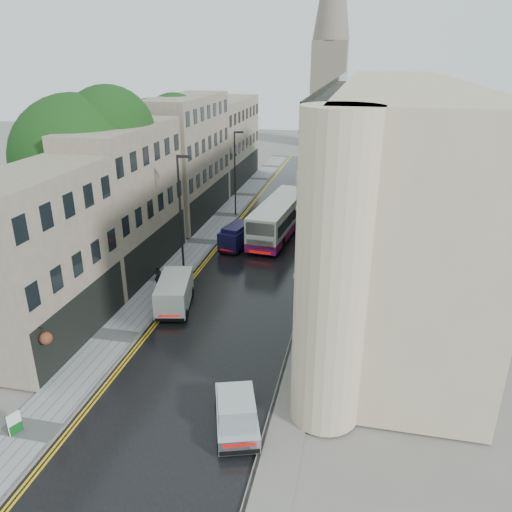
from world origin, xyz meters
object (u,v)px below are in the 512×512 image
at_px(silver_hatchback, 219,435).
at_px(navy_van, 221,239).
at_px(tree_far, 155,159).
at_px(cream_bus, 255,228).
at_px(white_van, 156,304).
at_px(tree_near, 82,183).
at_px(estate_sign, 14,423).
at_px(lamp_post_far, 235,174).
at_px(white_lorry, 301,190).
at_px(lamp_post_near, 181,218).
at_px(pedestrian, 158,276).

xyz_separation_m(silver_hatchback, navy_van, (-6.32, 22.38, 0.34)).
xyz_separation_m(tree_far, silver_hatchback, (15.02, -29.68, -5.44)).
xyz_separation_m(cream_bus, white_van, (-3.29, -14.31, -0.60)).
height_order(tree_near, estate_sign, tree_near).
height_order(silver_hatchback, navy_van, navy_van).
xyz_separation_m(white_van, lamp_post_far, (-0.62, 22.50, 3.34)).
height_order(silver_hatchback, lamp_post_far, lamp_post_far).
distance_m(tree_near, white_lorry, 24.01).
bearing_deg(lamp_post_near, white_lorry, 65.96).
bearing_deg(cream_bus, tree_near, -140.70).
bearing_deg(lamp_post_near, tree_far, 114.32).
bearing_deg(pedestrian, lamp_post_near, -123.10).
relative_size(white_van, lamp_post_near, 0.50).
distance_m(white_van, lamp_post_far, 22.76).
bearing_deg(estate_sign, pedestrian, 113.52).
bearing_deg(silver_hatchback, pedestrian, 103.09).
distance_m(tree_near, tree_far, 13.02).
relative_size(tree_far, lamp_post_near, 1.36).
relative_size(cream_bus, silver_hatchback, 2.92).
bearing_deg(pedestrian, cream_bus, -124.00).
relative_size(cream_bus, white_lorry, 1.32).
bearing_deg(lamp_post_far, silver_hatchback, -99.59).
relative_size(white_van, lamp_post_far, 0.54).
xyz_separation_m(tree_far, cream_bus, (11.19, -5.22, -4.57)).
xyz_separation_m(tree_near, white_lorry, (14.04, 18.94, -4.54)).
height_order(tree_near, lamp_post_far, tree_near).
height_order(tree_far, white_lorry, tree_far).
bearing_deg(tree_near, tree_far, 88.68).
relative_size(tree_near, white_lorry, 1.53).
bearing_deg(estate_sign, cream_bus, 103.03).
bearing_deg(tree_near, white_lorry, 53.46).
xyz_separation_m(white_lorry, estate_sign, (-7.86, -36.69, -1.75)).
xyz_separation_m(cream_bus, silver_hatchback, (3.83, -24.45, -0.87)).
height_order(pedestrian, lamp_post_near, lamp_post_near).
distance_m(tree_near, lamp_post_far, 17.86).
relative_size(cream_bus, lamp_post_near, 1.31).
height_order(cream_bus, navy_van, cream_bus).
distance_m(tree_near, navy_van, 12.14).
bearing_deg(white_van, tree_far, 99.75).
distance_m(silver_hatchback, white_van, 12.40).
bearing_deg(tree_near, lamp_post_far, 64.61).
bearing_deg(tree_far, tree_near, -91.32).
relative_size(lamp_post_near, lamp_post_far, 1.07).
height_order(silver_hatchback, lamp_post_near, lamp_post_near).
distance_m(tree_far, estate_sign, 31.80).
height_order(tree_far, lamp_post_near, tree_far).
bearing_deg(navy_van, tree_far, 151.90).
distance_m(cream_bus, white_lorry, 11.48).
distance_m(cream_bus, estate_sign, 26.10).
bearing_deg(pedestrian, lamp_post_far, -100.84).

